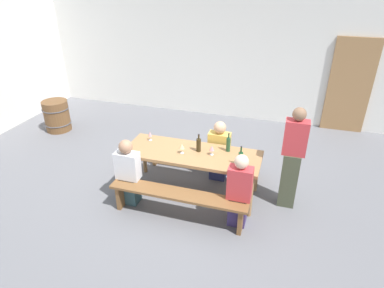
% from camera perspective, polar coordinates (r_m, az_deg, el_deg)
% --- Properties ---
extents(ground_plane, '(24.00, 24.00, 0.00)m').
position_cam_1_polar(ground_plane, '(5.62, 0.00, -8.15)').
color(ground_plane, slate).
extents(back_wall, '(14.00, 0.20, 3.20)m').
position_cam_1_polar(back_wall, '(8.15, 7.59, 15.50)').
color(back_wall, silver).
rests_on(back_wall, ground).
extents(wooden_door, '(0.90, 0.06, 2.10)m').
position_cam_1_polar(wooden_door, '(8.13, 25.60, 8.99)').
color(wooden_door, '#9E7247').
rests_on(wooden_door, ground).
extents(tasting_table, '(2.17, 0.79, 0.75)m').
position_cam_1_polar(tasting_table, '(5.26, 0.00, -2.19)').
color(tasting_table, '#9E7247').
rests_on(tasting_table, ground).
extents(bench_near, '(2.07, 0.30, 0.45)m').
position_cam_1_polar(bench_near, '(4.88, -2.45, -9.31)').
color(bench_near, brown).
rests_on(bench_near, ground).
extents(bench_far, '(2.07, 0.30, 0.45)m').
position_cam_1_polar(bench_far, '(5.99, 1.97, -1.63)').
color(bench_far, brown).
rests_on(bench_far, ground).
extents(wine_bottle_0, '(0.07, 0.07, 0.30)m').
position_cam_1_polar(wine_bottle_0, '(5.20, 1.15, -0.14)').
color(wine_bottle_0, '#332814').
rests_on(wine_bottle_0, tasting_table).
extents(wine_bottle_1, '(0.07, 0.07, 0.31)m').
position_cam_1_polar(wine_bottle_1, '(5.23, 6.30, -0.05)').
color(wine_bottle_1, '#234C2D').
rests_on(wine_bottle_1, tasting_table).
extents(wine_bottle_2, '(0.07, 0.07, 0.32)m').
position_cam_1_polar(wine_bottle_2, '(4.87, 8.38, -2.50)').
color(wine_bottle_2, '#194723').
rests_on(wine_bottle_2, tasting_table).
extents(wine_glass_0, '(0.08, 0.08, 0.16)m').
position_cam_1_polar(wine_glass_0, '(5.11, 3.46, -0.75)').
color(wine_glass_0, silver).
rests_on(wine_glass_0, tasting_table).
extents(wine_glass_1, '(0.08, 0.08, 0.17)m').
position_cam_1_polar(wine_glass_1, '(5.14, -1.75, -0.43)').
color(wine_glass_1, silver).
rests_on(wine_glass_1, tasting_table).
extents(wine_glass_2, '(0.06, 0.06, 0.16)m').
position_cam_1_polar(wine_glass_2, '(5.59, -7.27, 1.65)').
color(wine_glass_2, silver).
rests_on(wine_glass_2, tasting_table).
extents(seated_guest_near_0, '(0.36, 0.24, 1.10)m').
position_cam_1_polar(seated_guest_near_0, '(5.20, -10.94, -5.01)').
color(seated_guest_near_0, '#325055').
rests_on(seated_guest_near_0, ground).
extents(seated_guest_near_1, '(0.34, 0.24, 1.14)m').
position_cam_1_polar(seated_guest_near_1, '(4.72, 8.16, -8.21)').
color(seated_guest_near_1, '#3F3167').
rests_on(seated_guest_near_1, ground).
extents(seated_guest_far_0, '(0.37, 0.24, 1.09)m').
position_cam_1_polar(seated_guest_far_0, '(5.72, 4.67, -1.37)').
color(seated_guest_far_0, navy).
rests_on(seated_guest_far_0, ground).
extents(standing_host, '(0.33, 0.24, 1.63)m').
position_cam_1_polar(standing_host, '(5.14, 16.91, -2.66)').
color(standing_host, '#454A34').
rests_on(standing_host, ground).
extents(wine_barrel, '(0.59, 0.59, 0.71)m').
position_cam_1_polar(wine_barrel, '(8.20, -22.34, 4.56)').
color(wine_barrel, brown).
rests_on(wine_barrel, ground).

